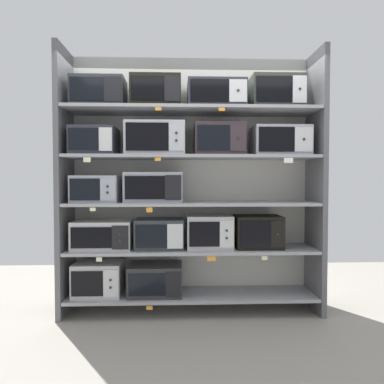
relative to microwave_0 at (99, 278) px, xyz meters
name	(u,v)px	position (x,y,z in m)	size (l,w,h in m)	color
ground	(197,364)	(0.93, -1.00, -0.36)	(6.46, 6.00, 0.02)	gray
back_panel	(191,182)	(0.93, 0.27, 0.96)	(2.66, 0.04, 2.62)	beige
upright_left	(65,182)	(-0.32, 0.00, 0.96)	(0.05, 0.48, 2.62)	#5B5B5E
upright_right	(316,182)	(2.19, 0.00, 0.96)	(0.05, 0.48, 2.62)	#5B5B5E
shelf_0	(192,295)	(0.93, 0.00, -0.18)	(2.46, 0.48, 0.03)	#99999E
microwave_0	(99,278)	(0.00, 0.00, 0.00)	(0.47, 0.38, 0.33)	#BAB7B7
microwave_1	(155,279)	(0.57, 0.00, -0.01)	(0.53, 0.39, 0.30)	#2C2C2E
price_tag_0	(149,308)	(0.53, -0.24, -0.22)	(0.06, 0.00, 0.04)	orange
shelf_1	(192,249)	(0.93, 0.00, 0.28)	(2.46, 0.48, 0.03)	#99999E
microwave_2	(103,235)	(0.05, 0.00, 0.44)	(0.57, 0.40, 0.28)	#BDBDBB
microwave_3	(160,234)	(0.61, 0.00, 0.45)	(0.48, 0.35, 0.29)	#2F3538
microwave_4	(209,232)	(1.11, 0.00, 0.46)	(0.45, 0.35, 0.33)	#BBB8B7
microwave_5	(258,232)	(1.60, 0.00, 0.46)	(0.46, 0.36, 0.32)	black
price_tag_1	(99,259)	(0.06, -0.24, 0.24)	(0.06, 0.00, 0.04)	beige
price_tag_2	(212,259)	(1.11, -0.24, 0.24)	(0.08, 0.00, 0.04)	orange
price_tag_3	(265,258)	(1.61, -0.24, 0.25)	(0.05, 0.00, 0.04)	beige
shelf_2	(192,203)	(0.93, 0.00, 0.75)	(2.46, 0.48, 0.03)	#99999E
microwave_6	(97,189)	(-0.01, 0.00, 0.89)	(0.45, 0.39, 0.26)	#9FA2AE
microwave_7	(154,187)	(0.55, 0.00, 0.91)	(0.57, 0.36, 0.30)	#989AA4
price_tag_4	(93,209)	(0.01, -0.24, 0.71)	(0.05, 0.00, 0.03)	beige
price_tag_5	(149,210)	(0.53, -0.24, 0.70)	(0.06, 0.00, 0.04)	orange
shelf_3	(192,157)	(0.93, 0.00, 1.21)	(2.46, 0.48, 0.03)	#99999E
microwave_8	(95,142)	(-0.02, 0.00, 1.36)	(0.42, 0.43, 0.27)	#2A2D36
microwave_9	(156,139)	(0.57, 0.00, 1.39)	(0.58, 0.42, 0.32)	#B2B4BB
microwave_10	(219,140)	(1.20, 0.00, 1.38)	(0.49, 0.39, 0.31)	#34292D
microwave_11	(280,141)	(1.82, 0.00, 1.37)	(0.55, 0.36, 0.29)	#A4A3AF
price_tag_6	(87,160)	(-0.04, -0.24, 1.17)	(0.07, 0.00, 0.04)	beige
price_tag_7	(158,159)	(0.61, -0.24, 1.17)	(0.06, 0.00, 0.03)	orange
price_tag_8	(288,160)	(1.83, -0.24, 1.17)	(0.09, 0.00, 0.05)	white
shelf_4	(192,110)	(0.93, 0.00, 1.67)	(2.46, 0.48, 0.03)	#99999E
microwave_12	(99,93)	(0.02, 0.00, 1.83)	(0.51, 0.34, 0.29)	#292E33
microwave_13	(156,93)	(0.58, 0.00, 1.84)	(0.48, 0.41, 0.30)	black
microwave_14	(216,96)	(1.17, 0.00, 1.82)	(0.56, 0.43, 0.26)	#282C35
microwave_15	(276,93)	(1.78, 0.00, 1.85)	(0.52, 0.35, 0.32)	#2E352E
price_tag_9	(158,109)	(0.61, -0.24, 1.64)	(0.06, 0.00, 0.03)	orange
price_tag_10	(222,109)	(1.20, -0.24, 1.64)	(0.06, 0.00, 0.03)	orange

